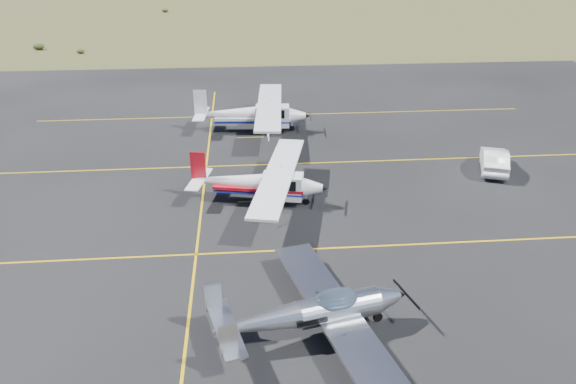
# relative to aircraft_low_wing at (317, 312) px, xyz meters

# --- Properties ---
(ground) EXTENTS (1600.00, 1600.00, 0.00)m
(ground) POSITION_rel_aircraft_low_wing_xyz_m (1.17, 4.27, -1.06)
(ground) COLOR #383D1C
(ground) RESTS_ON ground
(apron) EXTENTS (72.00, 72.00, 0.02)m
(apron) POSITION_rel_aircraft_low_wing_xyz_m (1.17, 11.27, -1.06)
(apron) COLOR black
(apron) RESTS_ON ground
(aircraft_low_wing) EXTENTS (7.45, 10.21, 2.21)m
(aircraft_low_wing) POSITION_rel_aircraft_low_wing_xyz_m (0.00, 0.00, 0.00)
(aircraft_low_wing) COLOR #BABDC1
(aircraft_low_wing) RESTS_ON apron
(aircraft_cessna) EXTENTS (7.11, 11.13, 2.82)m
(aircraft_cessna) POSITION_rel_aircraft_low_wing_xyz_m (-1.62, 11.66, 0.19)
(aircraft_cessna) COLOR white
(aircraft_cessna) RESTS_ON apron
(aircraft_plain) EXTENTS (7.62, 12.67, 3.20)m
(aircraft_plain) POSITION_rel_aircraft_low_wing_xyz_m (-1.57, 24.20, 0.36)
(aircraft_plain) COLOR silver
(aircraft_plain) RESTS_ON apron
(sedan) EXTENTS (2.93, 4.62, 1.44)m
(sedan) POSITION_rel_aircraft_low_wing_xyz_m (13.37, 15.01, -0.33)
(sedan) COLOR silver
(sedan) RESTS_ON apron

